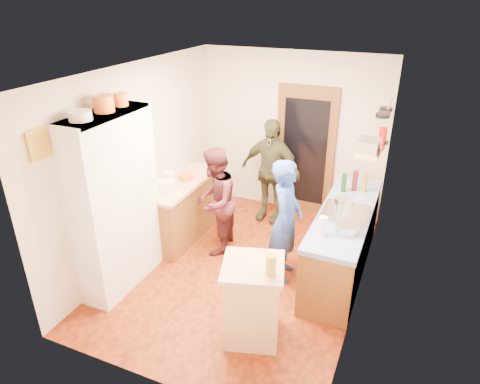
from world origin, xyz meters
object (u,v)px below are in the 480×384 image
Objects in this scene: hutch_body at (116,203)px; right_counter_base at (343,243)px; person_left at (218,200)px; person_back at (271,171)px; island_base at (253,303)px; person_hob at (288,222)px.

hutch_body reaches higher than right_counter_base.
hutch_body is 1.43m from person_left.
right_counter_base is at bearing -30.75° from person_back.
island_base is at bearing -69.14° from person_back.
hutch_body reaches higher than person_left.
right_counter_base is 1.37× the size of person_hob.
hutch_body is 1.00× the size of right_counter_base.
island_base is (-0.63, -1.57, 0.01)m from right_counter_base.
person_back is at bearing 63.14° from hutch_body.
right_counter_base is at bearing 67.93° from island_base.
island_base is at bearing -8.09° from hutch_body.
person_back is (0.37, 1.12, 0.07)m from person_left.
hutch_body is at bearing -45.01° from person_left.
person_back is (-1.35, 0.98, 0.42)m from right_counter_base.
person_hob is 0.96× the size of person_back.
person_left is at bearing 55.94° from hutch_body.
person_left is at bearing -175.10° from right_counter_base.
island_base is 0.56× the size of person_left.
right_counter_base is (2.50, 1.30, -0.68)m from hutch_body.
island_base is 1.82m from person_left.
hutch_body is 1.37× the size of person_hob.
person_left is 0.92× the size of person_back.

